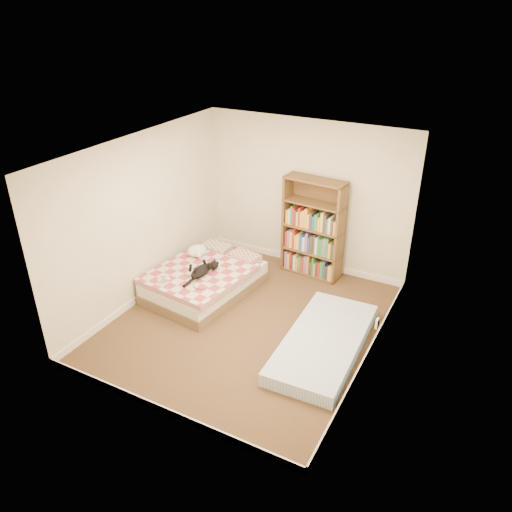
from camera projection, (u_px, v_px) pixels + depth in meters
The scene contains 6 objects.
room at pixel (247, 247), 6.59m from camera, with size 3.51×4.01×2.51m.
bed at pixel (206, 279), 7.79m from camera, with size 1.45×1.89×0.47m.
bookshelf at pixel (313, 240), 8.16m from camera, with size 1.02×0.42×1.65m.
floor_mattress at pixel (324, 343), 6.57m from camera, with size 0.93×2.06×0.19m, color #688AAD.
black_cat at pixel (202, 270), 7.48m from camera, with size 0.36×0.75×0.17m.
white_dog at pixel (197, 251), 8.02m from camera, with size 0.33×0.33×0.16m.
Camera 1 is at (2.87, -5.15, 4.15)m, focal length 35.00 mm.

